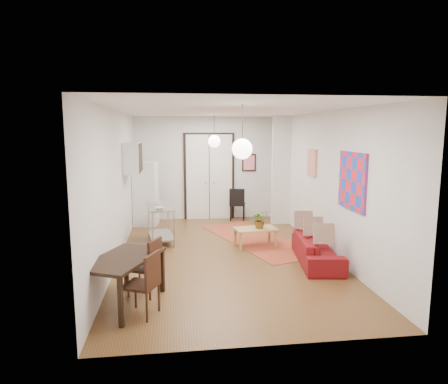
{
  "coord_description": "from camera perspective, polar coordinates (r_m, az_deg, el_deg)",
  "views": [
    {
      "loc": [
        -1.0,
        -7.78,
        2.52
      ],
      "look_at": [
        0.03,
        0.34,
        1.25
      ],
      "focal_mm": 32.0,
      "sensor_mm": 36.0,
      "label": 1
    }
  ],
  "objects": [
    {
      "name": "bowl",
      "position": [
        8.78,
        -9.16,
        -2.25
      ],
      "size": [
        0.22,
        0.22,
        0.05
      ],
      "primitive_type": "imported",
      "rotation": [
        0.0,
        0.0,
        0.16
      ],
      "color": "white",
      "rests_on": "kitchen_counter"
    },
    {
      "name": "dining_table",
      "position": [
        5.99,
        -14.25,
        -9.77
      ],
      "size": [
        1.22,
        1.49,
        0.72
      ],
      "rotation": [
        0.0,
        0.0,
        -0.43
      ],
      "color": "black",
      "rests_on": "floor"
    },
    {
      "name": "wall_cabinet",
      "position": [
        9.34,
        -12.91,
        4.8
      ],
      "size": [
        0.35,
        1.0,
        0.7
      ],
      "primitive_type": "cube",
      "color": "white",
      "rests_on": "wall_left"
    },
    {
      "name": "fridge",
      "position": [
        10.83,
        -11.11,
        -0.22
      ],
      "size": [
        0.68,
        0.68,
        1.7
      ],
      "primitive_type": "cube",
      "rotation": [
        0.0,
        0.0,
        -0.14
      ],
      "color": "white",
      "rests_on": "floor"
    },
    {
      "name": "painting_popart",
      "position": [
        7.27,
        17.86,
        1.52
      ],
      "size": [
        0.05,
        1.0,
        1.0
      ],
      "primitive_type": "cube",
      "color": "red",
      "rests_on": "wall_right"
    },
    {
      "name": "pendant_front",
      "position": [
        5.87,
        2.6,
        6.18
      ],
      "size": [
        0.3,
        0.3,
        0.8
      ],
      "color": "white",
      "rests_on": "ceiling"
    },
    {
      "name": "black_side_chair",
      "position": [
        11.33,
        1.87,
        -1.25
      ],
      "size": [
        0.51,
        0.51,
        0.92
      ],
      "rotation": [
        0.0,
        0.0,
        2.9
      ],
      "color": "black",
      "rests_on": "floor"
    },
    {
      "name": "stub_partition",
      "position": [
        10.77,
        8.17,
        3.03
      ],
      "size": [
        0.5,
        0.1,
        2.9
      ],
      "primitive_type": "cube",
      "color": "silver",
      "rests_on": "floor"
    },
    {
      "name": "kitchen_counter",
      "position": [
        9.14,
        -9.05,
        -3.93
      ],
      "size": [
        0.68,
        1.14,
        0.83
      ],
      "rotation": [
        0.0,
        0.0,
        0.14
      ],
      "color": "#AEB1B3",
      "rests_on": "floor"
    },
    {
      "name": "sofa",
      "position": [
        7.91,
        13.16,
        -8.03
      ],
      "size": [
        1.86,
        0.94,
        0.52
      ],
      "primitive_type": "imported",
      "rotation": [
        0.0,
        0.0,
        1.43
      ],
      "color": "maroon",
      "rests_on": "floor"
    },
    {
      "name": "wall_back",
      "position": [
        11.37,
        -2.16,
        3.42
      ],
      "size": [
        4.2,
        0.02,
        2.9
      ],
      "primitive_type": "cube",
      "color": "silver",
      "rests_on": "floor"
    },
    {
      "name": "wall_left",
      "position": [
        7.93,
        -15.14,
        0.76
      ],
      "size": [
        0.02,
        7.0,
        2.9
      ],
      "primitive_type": "cube",
      "color": "silver",
      "rests_on": "floor"
    },
    {
      "name": "print_left",
      "position": [
        9.85,
        -13.51,
        5.27
      ],
      "size": [
        0.03,
        0.44,
        0.54
      ],
      "primitive_type": "cube",
      "color": "brown",
      "rests_on": "wall_left"
    },
    {
      "name": "painting_abstract",
      "position": [
        9.14,
        12.48,
        4.1
      ],
      "size": [
        0.05,
        0.5,
        0.6
      ],
      "primitive_type": "cube",
      "color": "beige",
      "rests_on": "wall_right"
    },
    {
      "name": "double_doors",
      "position": [
        11.36,
        -2.13,
        2.15
      ],
      "size": [
        1.44,
        0.06,
        2.5
      ],
      "primitive_type": "cube",
      "color": "white",
      "rests_on": "wall_back"
    },
    {
      "name": "soap_bottle",
      "position": [
        9.31,
        -9.37,
        -1.23
      ],
      "size": [
        0.09,
        0.09,
        0.17
      ],
      "primitive_type": "imported",
      "rotation": [
        0.0,
        0.0,
        0.16
      ],
      "color": "teal",
      "rests_on": "kitchen_counter"
    },
    {
      "name": "potted_plant",
      "position": [
        8.75,
        5.17,
        -3.9
      ],
      "size": [
        0.35,
        0.39,
        0.39
      ],
      "primitive_type": "imported",
      "rotation": [
        0.0,
        0.0,
        0.14
      ],
      "color": "#33632C",
      "rests_on": "coffee_table"
    },
    {
      "name": "kilim_rug",
      "position": [
        9.4,
        4.6,
        -6.72
      ],
      "size": [
        2.37,
        3.71,
        0.01
      ],
      "primitive_type": "cube",
      "rotation": [
        0.0,
        0.0,
        0.33
      ],
      "color": "#B0442C",
      "rests_on": "floor"
    },
    {
      "name": "dining_chair_far",
      "position": [
        5.76,
        -11.8,
        -11.77
      ],
      "size": [
        0.56,
        0.66,
        0.89
      ],
      "rotation": [
        0.0,
        0.0,
        -2.0
      ],
      "color": "#341910",
      "rests_on": "floor"
    },
    {
      "name": "wall_right",
      "position": [
        8.44,
        14.38,
        1.26
      ],
      "size": [
        0.02,
        7.0,
        2.9
      ],
      "primitive_type": "cube",
      "color": "silver",
      "rests_on": "floor"
    },
    {
      "name": "poster_back",
      "position": [
        11.49,
        3.59,
        4.22
      ],
      "size": [
        0.4,
        0.03,
        0.5
      ],
      "primitive_type": "cube",
      "color": "red",
      "rests_on": "wall_back"
    },
    {
      "name": "coffee_table",
      "position": [
        8.79,
        4.51,
        -5.51
      ],
      "size": [
        0.96,
        0.62,
        0.4
      ],
      "rotation": [
        0.0,
        0.0,
        0.14
      ],
      "color": "tan",
      "rests_on": "floor"
    },
    {
      "name": "dining_chair_near",
      "position": [
        6.42,
        -11.31,
        -9.58
      ],
      "size": [
        0.56,
        0.66,
        0.89
      ],
      "rotation": [
        0.0,
        0.0,
        -2.0
      ],
      "color": "#341910",
      "rests_on": "floor"
    },
    {
      "name": "ceiling",
      "position": [
        7.85,
        0.1,
        11.59
      ],
      "size": [
        4.2,
        7.0,
        0.02
      ],
      "primitive_type": "cube",
      "color": "white",
      "rests_on": "wall_back"
    },
    {
      "name": "wall_front",
      "position": [
        4.52,
        5.78,
        -4.93
      ],
      "size": [
        4.2,
        0.02,
        2.9
      ],
      "primitive_type": "cube",
      "color": "silver",
      "rests_on": "floor"
    },
    {
      "name": "floor",
      "position": [
        8.24,
        0.09,
        -8.99
      ],
      "size": [
        7.0,
        7.0,
        0.0
      ],
      "primitive_type": "plane",
      "color": "brown",
      "rests_on": "ground"
    },
    {
      "name": "pendant_back",
      "position": [
        9.83,
        -1.4,
        7.25
      ],
      "size": [
        0.3,
        0.3,
        0.8
      ],
      "color": "white",
      "rests_on": "ceiling"
    }
  ]
}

